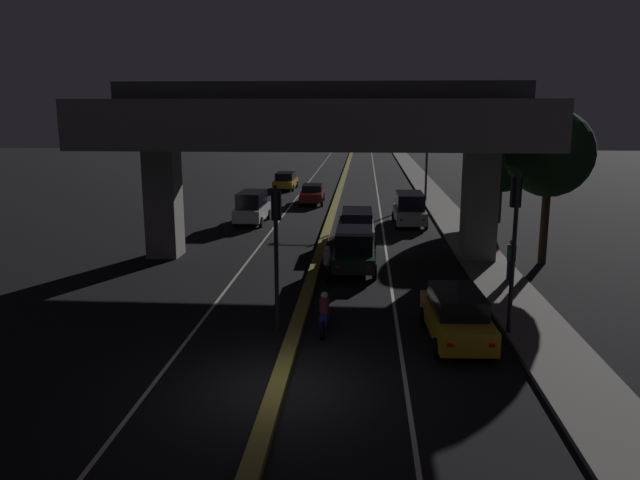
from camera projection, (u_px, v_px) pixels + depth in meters
ground_plane at (278, 389)px, 16.54m from camera, size 200.00×200.00×0.00m
lane_line_left_inner at (295, 200)px, 50.94m from camera, size 0.12×126.00×0.00m
lane_line_right_inner at (379, 201)px, 50.47m from camera, size 0.12×126.00×0.00m
median_divider at (337, 199)px, 50.68m from camera, size 0.46×126.00×0.21m
sidewalk_right at (448, 215)px, 43.30m from camera, size 2.32×126.00×0.15m
elevated_overpass at (319, 127)px, 29.66m from camera, size 19.92×11.49×8.56m
traffic_light_left_of_median at (276, 232)px, 20.30m from camera, size 0.30×0.49×4.88m
traffic_light_right_of_median at (515, 225)px, 19.70m from camera, size 0.30×0.49×5.39m
street_lamp at (422, 148)px, 48.64m from camera, size 2.61×0.32×7.10m
car_taxi_yellow_lead at (456, 315)px, 19.73m from camera, size 2.02×4.44×1.66m
car_dark_green_second at (354, 249)px, 28.39m from camera, size 2.03×4.20×1.89m
car_white_third at (357, 226)px, 34.01m from camera, size 2.03×4.41×1.87m
car_silver_fourth at (410, 208)px, 39.81m from camera, size 2.08×4.65×2.03m
car_white_lead_oncoming at (252, 207)px, 40.32m from camera, size 1.92×4.47×2.07m
car_dark_red_second_oncoming at (312, 194)px, 48.81m from camera, size 1.95×4.53×1.47m
car_taxi_yellow_third_oncoming at (286, 180)px, 57.52m from camera, size 2.02×4.44×1.55m
motorcycle_blue_filtering_near at (324, 315)px, 20.62m from camera, size 0.33×1.98×1.38m
motorcycle_black_filtering_mid at (327, 265)px, 27.04m from camera, size 0.34×1.85×1.49m
motorcycle_red_filtering_far at (341, 229)px, 35.27m from camera, size 0.34×1.96×1.39m
pedestrian_on_sidewalk at (511, 260)px, 26.43m from camera, size 0.38×0.38×1.71m
roadside_tree_kerbside_near at (550, 154)px, 28.88m from camera, size 4.07×4.07×7.31m
roadside_tree_kerbside_mid at (501, 156)px, 40.03m from camera, size 4.62×4.62×6.61m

